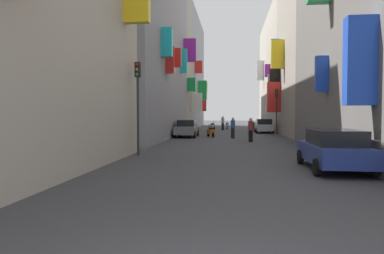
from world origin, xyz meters
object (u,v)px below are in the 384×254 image
at_px(parked_car_blue, 334,149).
at_px(scooter_black, 254,125).
at_px(pedestrian_near_left, 251,130).
at_px(traffic_light_far_corner, 138,93).
at_px(scooter_orange, 211,132).
at_px(traffic_light_near_corner, 277,104).
at_px(scooter_white, 213,126).
at_px(pedestrian_crossing, 223,123).
at_px(parked_car_silver, 264,126).
at_px(pedestrian_near_right, 233,128).
at_px(parked_car_grey, 187,128).
at_px(scooter_silver, 227,126).

xyz_separation_m(parked_car_blue, scooter_black, (-0.78, 35.14, -0.33)).
relative_size(pedestrian_near_left, traffic_light_far_corner, 0.38).
xyz_separation_m(scooter_orange, traffic_light_near_corner, (6.35, 4.55, 2.63)).
distance_m(scooter_black, scooter_orange, 18.03).
xyz_separation_m(scooter_black, scooter_orange, (-4.91, -17.35, -0.00)).
xyz_separation_m(scooter_white, traffic_light_far_corner, (-2.29, -27.43, 2.70)).
relative_size(scooter_black, pedestrian_crossing, 1.07).
relative_size(scooter_black, pedestrian_near_left, 1.06).
bearing_deg(parked_car_silver, traffic_light_near_corner, -71.04).
bearing_deg(scooter_white, scooter_black, 36.95).
bearing_deg(pedestrian_near_right, scooter_orange, 145.27).
xyz_separation_m(parked_car_grey, traffic_light_near_corner, (8.49, 4.78, 2.29)).
height_order(pedestrian_near_left, traffic_light_far_corner, traffic_light_far_corner).
xyz_separation_m(parked_car_silver, pedestrian_near_left, (-2.06, -12.54, 0.11)).
height_order(parked_car_blue, scooter_white, parked_car_blue).
xyz_separation_m(scooter_black, traffic_light_far_corner, (-7.72, -31.51, 2.70)).
bearing_deg(parked_car_silver, parked_car_blue, -89.22).
distance_m(pedestrian_near_right, traffic_light_far_corner, 13.84).
relative_size(parked_car_blue, scooter_orange, 2.47).
height_order(parked_car_blue, scooter_orange, parked_car_blue).
bearing_deg(traffic_light_near_corner, scooter_white, 128.24).
bearing_deg(parked_car_blue, parked_car_grey, 114.02).
relative_size(scooter_white, traffic_light_near_corner, 0.39).
relative_size(traffic_light_near_corner, traffic_light_far_corner, 0.97).
relative_size(pedestrian_near_left, pedestrian_near_right, 1.01).
distance_m(traffic_light_near_corner, traffic_light_far_corner, 20.83).
bearing_deg(traffic_light_far_corner, scooter_black, 76.24).
distance_m(parked_car_grey, scooter_silver, 16.30).
bearing_deg(scooter_black, parked_car_blue, -88.73).
bearing_deg(traffic_light_near_corner, parked_car_blue, -91.69).
xyz_separation_m(parked_car_silver, scooter_orange, (-5.35, -7.47, -0.33)).
bearing_deg(parked_car_grey, scooter_white, 83.18).
xyz_separation_m(scooter_silver, traffic_light_far_corner, (-4.05, -29.87, 2.70)).
bearing_deg(traffic_light_far_corner, parked_car_silver, 69.34).
distance_m(pedestrian_crossing, traffic_light_near_corner, 10.24).
bearing_deg(parked_car_blue, pedestrian_crossing, 99.18).
distance_m(scooter_white, pedestrian_crossing, 1.40).
relative_size(parked_car_grey, scooter_silver, 2.31).
bearing_deg(pedestrian_near_left, parked_car_grey, 138.29).
bearing_deg(parked_car_blue, parked_car_silver, 90.78).
distance_m(scooter_silver, scooter_black, 4.02).
height_order(pedestrian_crossing, pedestrian_near_left, pedestrian_near_left).
distance_m(parked_car_grey, scooter_black, 18.94).
xyz_separation_m(scooter_orange, pedestrian_crossing, (0.74, 12.83, 0.43)).
height_order(pedestrian_crossing, traffic_light_near_corner, traffic_light_near_corner).
xyz_separation_m(scooter_silver, pedestrian_near_right, (0.74, -17.09, 0.42)).
height_order(parked_car_blue, traffic_light_far_corner, traffic_light_far_corner).
height_order(parked_car_blue, pedestrian_crossing, pedestrian_crossing).
height_order(parked_car_silver, pedestrian_near_left, pedestrian_near_left).
relative_size(scooter_orange, traffic_light_far_corner, 0.37).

